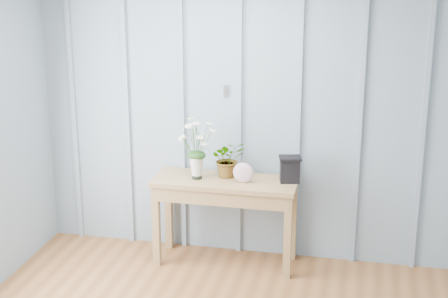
% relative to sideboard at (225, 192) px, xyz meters
% --- Properties ---
extents(room_shell, '(4.00, 4.50, 2.50)m').
position_rel_sideboard_xyz_m(room_shell, '(0.32, -1.08, 1.35)').
color(room_shell, '#869CAD').
rests_on(room_shell, ground).
extents(sideboard, '(1.20, 0.45, 0.75)m').
position_rel_sideboard_xyz_m(sideboard, '(0.00, 0.00, 0.00)').
color(sideboard, olive).
rests_on(sideboard, ground).
extents(daisy_vase, '(0.37, 0.28, 0.53)m').
position_rel_sideboard_xyz_m(daisy_vase, '(-0.24, -0.03, 0.45)').
color(daisy_vase, black).
rests_on(daisy_vase, sideboard).
extents(spider_plant, '(0.36, 0.34, 0.31)m').
position_rel_sideboard_xyz_m(spider_plant, '(0.00, 0.09, 0.27)').
color(spider_plant, '#183E14').
rests_on(spider_plant, sideboard).
extents(felt_disc_vessel, '(0.17, 0.05, 0.17)m').
position_rel_sideboard_xyz_m(felt_disc_vessel, '(0.16, -0.05, 0.20)').
color(felt_disc_vessel, '#97577B').
rests_on(felt_disc_vessel, sideboard).
extents(carved_box, '(0.20, 0.17, 0.22)m').
position_rel_sideboard_xyz_m(carved_box, '(0.53, 0.06, 0.23)').
color(carved_box, black).
rests_on(carved_box, sideboard).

